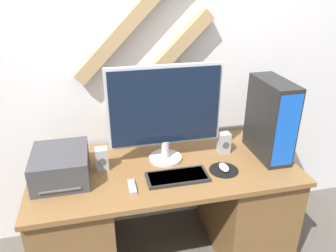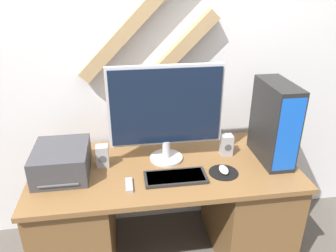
% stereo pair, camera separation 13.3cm
% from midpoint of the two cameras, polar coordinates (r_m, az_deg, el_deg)
% --- Properties ---
extents(wall_back, '(6.40, 0.13, 2.70)m').
position_cam_midpoint_polar(wall_back, '(2.13, -0.41, 14.33)').
color(wall_back, silver).
rests_on(wall_back, ground_plane).
extents(desk, '(1.56, 0.73, 0.70)m').
position_cam_midpoint_polar(desk, '(2.17, 1.27, -14.46)').
color(desk, brown).
rests_on(desk, ground_plane).
extents(monitor, '(0.67, 0.20, 0.59)m').
position_cam_midpoint_polar(monitor, '(1.90, 1.68, 2.85)').
color(monitor, '#B7B7BC').
rests_on(monitor, desk).
extents(keyboard, '(0.35, 0.16, 0.02)m').
position_cam_midpoint_polar(keyboard, '(1.86, 3.39, -8.93)').
color(keyboard, black).
rests_on(keyboard, desk).
extents(mousepad, '(0.17, 0.17, 0.00)m').
position_cam_midpoint_polar(mousepad, '(1.95, 11.60, -7.98)').
color(mousepad, black).
rests_on(mousepad, desk).
extents(mouse, '(0.05, 0.09, 0.03)m').
position_cam_midpoint_polar(mouse, '(1.94, 11.65, -7.50)').
color(mouse, silver).
rests_on(mouse, mousepad).
extents(computer_tower, '(0.15, 0.37, 0.49)m').
position_cam_midpoint_polar(computer_tower, '(2.06, 19.83, 0.54)').
color(computer_tower, black).
rests_on(computer_tower, desk).
extents(printer, '(0.30, 0.35, 0.16)m').
position_cam_midpoint_polar(printer, '(1.94, -16.14, -5.95)').
color(printer, '#38383D').
rests_on(printer, desk).
extents(speaker_left, '(0.07, 0.07, 0.13)m').
position_cam_midpoint_polar(speaker_left, '(1.96, -9.43, -5.23)').
color(speaker_left, '#99999E').
rests_on(speaker_left, desk).
extents(speaker_right, '(0.07, 0.07, 0.13)m').
position_cam_midpoint_polar(speaker_right, '(2.10, 11.94, -3.28)').
color(speaker_right, '#99999E').
rests_on(speaker_right, desk).
extents(remote_control, '(0.04, 0.12, 0.02)m').
position_cam_midpoint_polar(remote_control, '(1.80, -4.67, -10.25)').
color(remote_control, gray).
rests_on(remote_control, desk).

